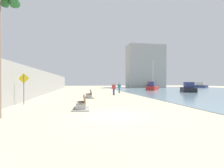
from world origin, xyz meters
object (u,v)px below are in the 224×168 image
at_px(boat_outer, 150,86).
at_px(bench_far, 89,96).
at_px(person_walking, 119,87).
at_px(pedestrian_sign, 24,85).
at_px(boat_nearest, 188,88).
at_px(person_standing, 114,88).
at_px(boat_far_left, 153,87).
at_px(bench_near, 82,106).
at_px(boat_mid_bay, 199,86).

bearing_deg(boat_outer, bench_far, -122.43).
height_order(person_walking, pedestrian_sign, pedestrian_sign).
distance_m(bench_far, boat_nearest, 20.71).
relative_size(person_walking, person_standing, 1.01).
bearing_deg(pedestrian_sign, bench_far, 41.84).
bearing_deg(boat_nearest, person_walking, -176.10).
distance_m(person_walking, boat_far_left, 13.57).
bearing_deg(bench_near, boat_far_left, 58.19).
bearing_deg(boat_mid_bay, boat_far_left, -147.29).
distance_m(boat_mid_bay, pedestrian_sign, 56.37).
bearing_deg(bench_near, bench_far, 84.06).
distance_m(person_walking, boat_outer, 28.55).
relative_size(person_standing, pedestrian_sign, 0.67).
bearing_deg(person_walking, person_standing, -111.86).
bearing_deg(boat_far_left, bench_near, -121.81).
height_order(boat_far_left, pedestrian_sign, boat_far_left).
distance_m(bench_far, boat_outer, 38.37).
distance_m(bench_far, pedestrian_sign, 7.53).
height_order(person_standing, pedestrian_sign, pedestrian_sign).
bearing_deg(boat_nearest, bench_far, -153.84).
xyz_separation_m(bench_near, boat_far_left, (16.06, 25.88, 0.51)).
distance_m(bench_near, person_walking, 17.69).
relative_size(boat_nearest, boat_far_left, 0.84).
distance_m(person_standing, pedestrian_sign, 12.76).
distance_m(person_walking, boat_mid_bay, 39.64).
xyz_separation_m(bench_far, pedestrian_sign, (-5.52, -4.94, 1.37)).
relative_size(person_standing, boat_mid_bay, 0.28).
height_order(person_walking, person_standing, person_walking).
xyz_separation_m(bench_near, boat_outer, (21.44, 40.70, 0.37)).
height_order(boat_nearest, boat_outer, boat_nearest).
bearing_deg(pedestrian_sign, boat_nearest, 30.28).
xyz_separation_m(person_walking, boat_nearest, (13.22, 0.90, -0.32)).
height_order(person_standing, boat_outer, person_standing).
height_order(boat_mid_bay, pedestrian_sign, pedestrian_sign).
bearing_deg(bench_far, person_standing, 47.22).
bearing_deg(boat_far_left, bench_far, -130.85).
bearing_deg(boat_nearest, bench_near, -138.11).
xyz_separation_m(person_walking, boat_mid_bay, (31.91, 23.52, -0.33)).
xyz_separation_m(boat_nearest, boat_far_left, (-3.39, 8.44, 0.05)).
height_order(bench_near, bench_far, same).
bearing_deg(boat_far_left, boat_outer, 70.03).
distance_m(person_walking, person_standing, 4.63).
distance_m(bench_near, person_standing, 13.07).
xyz_separation_m(person_walking, person_standing, (-1.72, -4.30, -0.01)).
height_order(boat_far_left, boat_mid_bay, boat_far_left).
distance_m(boat_far_left, boat_mid_bay, 26.24).
height_order(bench_far, boat_outer, boat_outer).
distance_m(bench_far, person_walking, 9.85).
relative_size(bench_near, boat_far_left, 0.31).
bearing_deg(boat_far_left, boat_mid_bay, 32.71).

